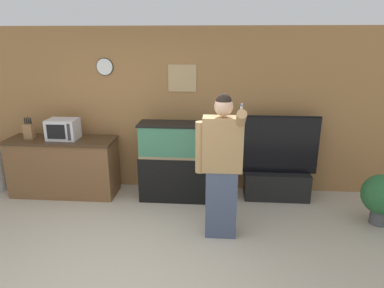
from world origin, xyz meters
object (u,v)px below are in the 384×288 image
(aquarium_on_stand, at_px, (178,162))
(person_standing, at_px, (221,165))
(potted_plant, at_px, (382,196))
(tv_on_stand, at_px, (277,175))
(knife_block, at_px, (29,131))
(microwave, at_px, (63,129))
(counter_island, at_px, (64,167))

(aquarium_on_stand, distance_m, person_standing, 1.25)
(potted_plant, bearing_deg, tv_on_stand, 150.90)
(tv_on_stand, bearing_deg, knife_block, -178.04)
(microwave, bearing_deg, person_standing, -23.09)
(knife_block, height_order, potted_plant, knife_block)
(microwave, relative_size, knife_block, 1.35)
(counter_island, xyz_separation_m, microwave, (0.05, 0.00, 0.62))
(aquarium_on_stand, relative_size, tv_on_stand, 0.92)
(microwave, distance_m, potted_plant, 4.67)
(counter_island, height_order, knife_block, knife_block)
(knife_block, distance_m, tv_on_stand, 3.91)
(counter_island, relative_size, person_standing, 0.92)
(counter_island, xyz_separation_m, knife_block, (-0.48, -0.02, 0.58))
(knife_block, height_order, tv_on_stand, tv_on_stand)
(aquarium_on_stand, height_order, person_standing, person_standing)
(tv_on_stand, bearing_deg, counter_island, -178.06)
(aquarium_on_stand, bearing_deg, potted_plant, -11.49)
(tv_on_stand, bearing_deg, person_standing, -127.66)
(microwave, bearing_deg, knife_block, -177.59)
(aquarium_on_stand, height_order, potted_plant, aquarium_on_stand)
(tv_on_stand, relative_size, potted_plant, 1.88)
(microwave, height_order, potted_plant, microwave)
(microwave, xyz_separation_m, aquarium_on_stand, (1.78, -0.03, -0.47))
(aquarium_on_stand, xyz_separation_m, person_standing, (0.65, -1.01, 0.34))
(counter_island, distance_m, potted_plant, 4.68)
(aquarium_on_stand, bearing_deg, microwave, 179.15)
(person_standing, relative_size, potted_plant, 2.60)
(counter_island, relative_size, knife_block, 5.03)
(counter_island, bearing_deg, person_standing, -22.55)
(counter_island, xyz_separation_m, tv_on_stand, (3.37, 0.11, -0.08))
(aquarium_on_stand, relative_size, potted_plant, 1.73)
(knife_block, relative_size, tv_on_stand, 0.25)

